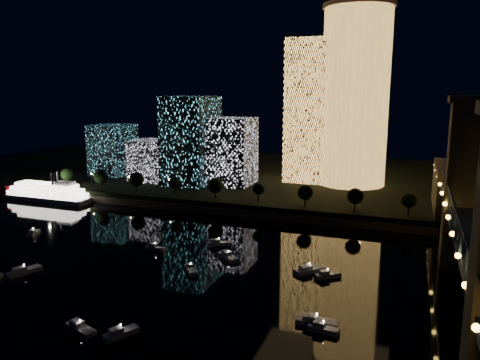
# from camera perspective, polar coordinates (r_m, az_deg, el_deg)

# --- Properties ---
(ground) EXTENTS (520.00, 520.00, 0.00)m
(ground) POSITION_cam_1_polar(r_m,az_deg,el_deg) (119.70, -6.59, -14.66)
(ground) COLOR black
(ground) RESTS_ON ground
(far_bank) EXTENTS (420.00, 160.00, 5.00)m
(far_bank) POSITION_cam_1_polar(r_m,az_deg,el_deg) (265.29, 9.17, 0.11)
(far_bank) COLOR black
(far_bank) RESTS_ON ground
(seawall) EXTENTS (420.00, 6.00, 3.00)m
(seawall) POSITION_cam_1_polar(r_m,az_deg,el_deg) (191.40, 4.57, -4.28)
(seawall) COLOR #6B5E4C
(seawall) RESTS_ON ground
(tower_cylindrical) EXTENTS (34.00, 34.00, 86.63)m
(tower_cylindrical) POSITION_cam_1_polar(r_m,az_deg,el_deg) (237.87, 13.86, 9.85)
(tower_cylindrical) COLOR #E7A44A
(tower_cylindrical) RESTS_ON far_bank
(tower_rectangular) EXTENTS (22.51, 22.51, 71.63)m
(tower_rectangular) POSITION_cam_1_polar(r_m,az_deg,el_deg) (244.36, 8.56, 8.27)
(tower_rectangular) COLOR #E7A44A
(tower_rectangular) RESTS_ON far_bank
(midrise_blocks) EXTENTS (92.93, 32.89, 43.63)m
(midrise_blocks) POSITION_cam_1_polar(r_m,az_deg,el_deg) (243.04, -7.13, 3.94)
(midrise_blocks) COLOR white
(midrise_blocks) RESTS_ON far_bank
(riverboat) EXTENTS (47.96, 10.53, 14.42)m
(riverboat) POSITION_cam_1_polar(r_m,az_deg,el_deg) (240.60, -22.82, -1.43)
(riverboat) COLOR silver
(riverboat) RESTS_ON ground
(motorboats) EXTENTS (116.48, 68.85, 2.78)m
(motorboats) POSITION_cam_1_polar(r_m,az_deg,el_deg) (132.70, -7.23, -11.65)
(motorboats) COLOR silver
(motorboats) RESTS_ON ground
(esplanade_trees) EXTENTS (166.00, 6.94, 8.97)m
(esplanade_trees) POSITION_cam_1_polar(r_m,az_deg,el_deg) (206.30, -4.11, -0.60)
(esplanade_trees) COLOR black
(esplanade_trees) RESTS_ON far_bank
(street_lamps) EXTENTS (132.70, 0.70, 5.65)m
(street_lamps) POSITION_cam_1_polar(r_m,az_deg,el_deg) (211.87, -3.39, -0.69)
(street_lamps) COLOR black
(street_lamps) RESTS_ON far_bank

